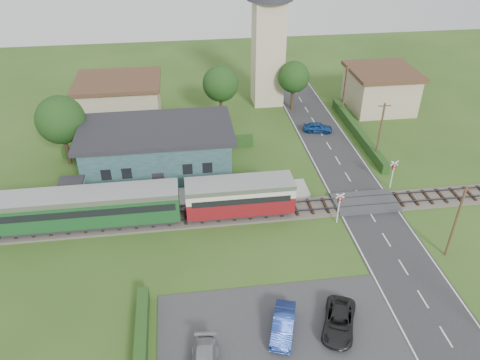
{
  "coord_description": "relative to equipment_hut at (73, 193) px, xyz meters",
  "views": [
    {
      "loc": [
        -7.15,
        -33.32,
        26.94
      ],
      "look_at": [
        -2.09,
        4.0,
        2.61
      ],
      "focal_mm": 35.0,
      "sensor_mm": 36.0,
      "label": 1
    }
  ],
  "objects": [
    {
      "name": "utility_pole_b",
      "position": [
        32.2,
        -11.2,
        1.88
      ],
      "size": [
        1.4,
        0.22,
        7.0
      ],
      "color": "#473321",
      "rests_on": "ground"
    },
    {
      "name": "equipment_hut",
      "position": [
        0.0,
        0.0,
        0.0
      ],
      "size": [
        2.3,
        2.3,
        2.55
      ],
      "color": "beige",
      "rests_on": "platform"
    },
    {
      "name": "streetlamp_west",
      "position": [
        -4.0,
        14.8,
        1.29
      ],
      "size": [
        0.3,
        0.3,
        5.15
      ],
      "color": "#3F3F47",
      "rests_on": "ground"
    },
    {
      "name": "tree_a",
      "position": [
        -2.0,
        8.8,
        3.63
      ],
      "size": [
        5.2,
        5.2,
        8.0
      ],
      "color": "#332316",
      "rests_on": "ground"
    },
    {
      "name": "car_on_road",
      "position": [
        27.64,
        12.59,
        -1.09
      ],
      "size": [
        3.82,
        2.24,
        1.22
      ],
      "primitive_type": "imported",
      "rotation": [
        0.0,
        0.0,
        1.34
      ],
      "color": "navy",
      "rests_on": "road"
    },
    {
      "name": "utility_pole_c",
      "position": [
        32.2,
        4.8,
        1.88
      ],
      "size": [
        1.4,
        0.22,
        7.0
      ],
      "color": "#473321",
      "rests_on": "ground"
    },
    {
      "name": "hedge_roadside",
      "position": [
        32.2,
        10.8,
        -1.15
      ],
      "size": [
        0.8,
        18.0,
        1.2
      ],
      "primitive_type": "cube",
      "color": "#193814",
      "rests_on": "ground"
    },
    {
      "name": "car_park_dark",
      "position": [
        20.75,
        -17.44,
        -1.04
      ],
      "size": [
        3.68,
        4.99,
        1.26
      ],
      "primitive_type": "imported",
      "rotation": [
        0.0,
        0.0,
        -0.4
      ],
      "color": "black",
      "rests_on": "car_park"
    },
    {
      "name": "house_east",
      "position": [
        38.0,
        18.8,
        1.05
      ],
      "size": [
        8.8,
        8.8,
        5.5
      ],
      "color": "tan",
      "rests_on": "ground"
    },
    {
      "name": "house_west",
      "position": [
        3.0,
        19.8,
        1.04
      ],
      "size": [
        10.8,
        8.8,
        5.5
      ],
      "color": "tan",
      "rests_on": "ground"
    },
    {
      "name": "road",
      "position": [
        28.0,
        -5.2,
        -1.72
      ],
      "size": [
        6.0,
        70.0,
        0.05
      ],
      "primitive_type": "cube",
      "color": "#28282B",
      "rests_on": "ground"
    },
    {
      "name": "ground",
      "position": [
        18.0,
        -5.2,
        -1.75
      ],
      "size": [
        120.0,
        120.0,
        0.0
      ],
      "primitive_type": "plane",
      "color": "#2D4C19"
    },
    {
      "name": "tree_b",
      "position": [
        16.0,
        17.8,
        3.27
      ],
      "size": [
        4.6,
        4.6,
        7.34
      ],
      "color": "#332316",
      "rests_on": "ground"
    },
    {
      "name": "train",
      "position": [
        -1.17,
        -3.2,
        0.43
      ],
      "size": [
        43.2,
        2.9,
        3.4
      ],
      "color": "#232328",
      "rests_on": "ground"
    },
    {
      "name": "streetlamp_east",
      "position": [
        34.0,
        21.8,
        1.29
      ],
      "size": [
        0.3,
        0.3,
        5.15
      ],
      "color": "#3F3F47",
      "rests_on": "ground"
    },
    {
      "name": "platform",
      "position": [
        8.0,
        0.0,
        -1.52
      ],
      "size": [
        30.0,
        3.0,
        0.45
      ],
      "primitive_type": "cube",
      "color": "gray",
      "rests_on": "ground"
    },
    {
      "name": "tree_c",
      "position": [
        26.0,
        19.8,
        2.91
      ],
      "size": [
        4.2,
        4.2,
        6.78
      ],
      "color": "#332316",
      "rests_on": "ground"
    },
    {
      "name": "crossing_signal_near",
      "position": [
        24.4,
        -5.61,
        0.39
      ],
      "size": [
        0.84,
        0.28,
        3.28
      ],
      "color": "silver",
      "rests_on": "ground"
    },
    {
      "name": "utility_pole_d",
      "position": [
        32.2,
        16.8,
        1.88
      ],
      "size": [
        1.4,
        0.22,
        7.0
      ],
      "color": "#473321",
      "rests_on": "ground"
    },
    {
      "name": "car_park",
      "position": [
        16.5,
        -17.2,
        -1.71
      ],
      "size": [
        17.0,
        9.0,
        0.08
      ],
      "primitive_type": "cube",
      "color": "#333335",
      "rests_on": "ground"
    },
    {
      "name": "railway_track",
      "position": [
        18.0,
        -3.2,
        -1.64
      ],
      "size": [
        76.0,
        3.2,
        0.49
      ],
      "color": "#4C443D",
      "rests_on": "ground"
    },
    {
      "name": "car_park_blue",
      "position": [
        16.78,
        -17.23,
        -0.98
      ],
      "size": [
        2.66,
        4.4,
        1.37
      ],
      "primitive_type": "imported",
      "rotation": [
        0.0,
        0.0,
        -0.31
      ],
      "color": "navy",
      "rests_on": "car_park"
    },
    {
      "name": "pedestrian_near",
      "position": [
        13.28,
        -0.33,
        -0.51
      ],
      "size": [
        0.67,
        0.57,
        1.56
      ],
      "primitive_type": "imported",
      "rotation": [
        0.0,
        0.0,
        2.73
      ],
      "color": "gray",
      "rests_on": "platform"
    },
    {
      "name": "crossing_signal_far",
      "position": [
        31.6,
        -0.81,
        0.39
      ],
      "size": [
        0.84,
        0.28,
        3.28
      ],
      "color": "silver",
      "rests_on": "ground"
    },
    {
      "name": "church_tower",
      "position": [
        23.0,
        22.8,
        8.48
      ],
      "size": [
        6.0,
        6.0,
        17.6
      ],
      "color": "beige",
      "rests_on": "ground"
    },
    {
      "name": "crossing_deck",
      "position": [
        28.0,
        -3.2,
        -1.52
      ],
      "size": [
        6.2,
        3.4,
        0.45
      ],
      "primitive_type": "cube",
      "color": "#333335",
      "rests_on": "ground"
    },
    {
      "name": "hedge_station",
      "position": [
        8.0,
        10.3,
        -1.1
      ],
      "size": [
        22.0,
        0.8,
        1.3
      ],
      "primitive_type": "cube",
      "color": "#193814",
      "rests_on": "ground"
    },
    {
      "name": "station_building",
      "position": [
        8.0,
        5.79,
        0.95
      ],
      "size": [
        16.0,
        9.0,
        5.3
      ],
      "color": "#284047",
      "rests_on": "ground"
    },
    {
      "name": "pedestrian_far",
      "position": [
        3.73,
        0.38,
        -0.32
      ],
      "size": [
        0.88,
        1.06,
        1.96
      ],
      "primitive_type": "imported",
      "rotation": [
        0.0,
        0.0,
        1.73
      ],
      "color": "gray",
      "rests_on": "platform"
    },
    {
      "name": "hedge_carpark",
      "position": [
        7.0,
        -17.2,
        -1.15
      ],
      "size": [
        0.8,
        9.0,
        1.2
      ],
      "primitive_type": "cube",
      "color": "#193814",
      "rests_on": "ground"
    }
  ]
}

